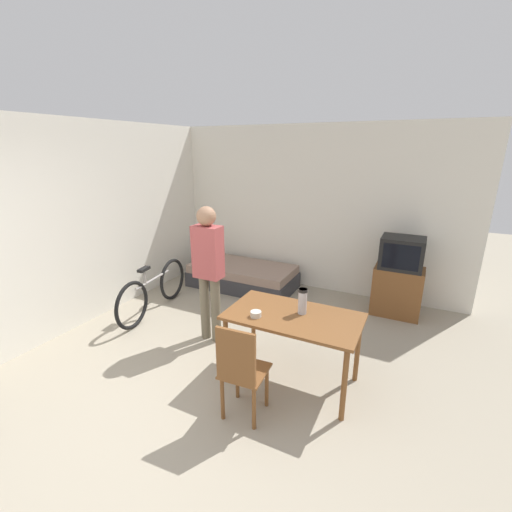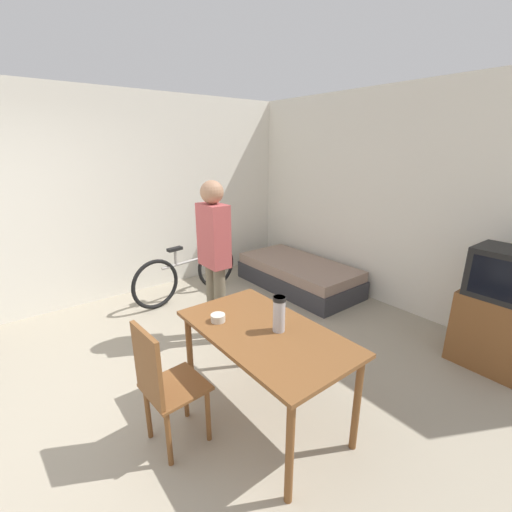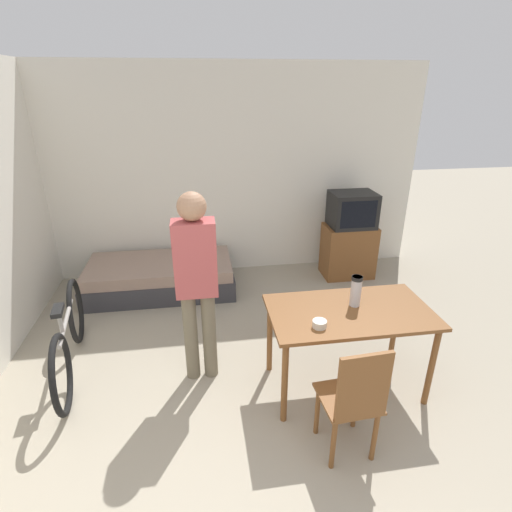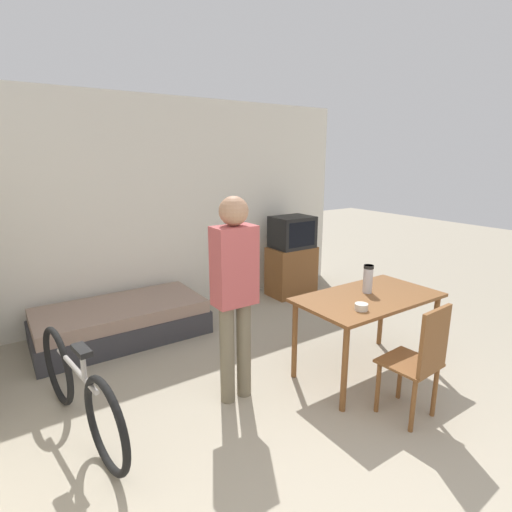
# 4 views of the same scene
# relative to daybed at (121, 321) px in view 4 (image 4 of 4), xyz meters

# --- Properties ---
(wall_back) EXTENTS (5.36, 0.06, 2.70)m
(wall_back) POSITION_rel_daybed_xyz_m (0.83, 0.56, 1.16)
(wall_back) COLOR silver
(wall_back) RESTS_ON ground_plane
(daybed) EXTENTS (1.82, 0.90, 0.39)m
(daybed) POSITION_rel_daybed_xyz_m (0.00, 0.00, 0.00)
(daybed) COLOR #333338
(daybed) RESTS_ON ground_plane
(tv) EXTENTS (0.66, 0.44, 1.16)m
(tv) POSITION_rel_daybed_xyz_m (2.49, 0.08, 0.37)
(tv) COLOR brown
(tv) RESTS_ON ground_plane
(dining_table) EXTENTS (1.31, 0.73, 0.76)m
(dining_table) POSITION_rel_daybed_xyz_m (1.68, -2.02, 0.48)
(dining_table) COLOR brown
(dining_table) RESTS_ON ground_plane
(wooden_chair) EXTENTS (0.41, 0.41, 0.94)m
(wooden_chair) POSITION_rel_daybed_xyz_m (1.46, -2.72, 0.33)
(wooden_chair) COLOR brown
(wooden_chair) RESTS_ON ground_plane
(bicycle) EXTENTS (0.27, 1.64, 0.75)m
(bicycle) POSITION_rel_daybed_xyz_m (-0.70, -1.43, 0.14)
(bicycle) COLOR black
(bicycle) RESTS_ON ground_plane
(person_standing) EXTENTS (0.34, 0.23, 1.70)m
(person_standing) POSITION_rel_daybed_xyz_m (0.47, -1.70, 0.80)
(person_standing) COLOR #6B604C
(person_standing) RESTS_ON ground_plane
(thermos_flask) EXTENTS (0.09, 0.09, 0.26)m
(thermos_flask) POSITION_rel_daybed_xyz_m (1.74, -1.95, 0.71)
(thermos_flask) COLOR #B7B7BC
(thermos_flask) RESTS_ON dining_table
(mate_bowl) EXTENTS (0.11, 0.11, 0.05)m
(mate_bowl) POSITION_rel_daybed_xyz_m (1.36, -2.22, 0.59)
(mate_bowl) COLOR beige
(mate_bowl) RESTS_ON dining_table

